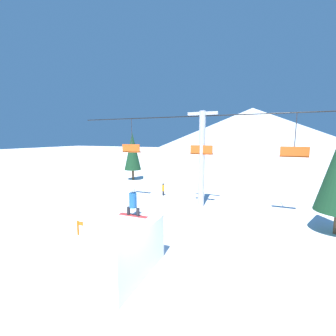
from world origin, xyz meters
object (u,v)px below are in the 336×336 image
(snowboarder, at_px, (133,202))
(distant_skier, at_px, (163,189))
(snow_ramp, at_px, (123,250))
(trail_marker, at_px, (78,233))

(snowboarder, distance_m, distant_skier, 11.73)
(snow_ramp, distance_m, distant_skier, 12.80)
(snowboarder, bearing_deg, distant_skier, 106.90)
(snow_ramp, relative_size, snowboarder, 2.58)
(snow_ramp, distance_m, snowboarder, 2.10)
(distant_skier, bearing_deg, trail_marker, -89.49)
(snow_ramp, height_order, distant_skier, snow_ramp)
(snowboarder, height_order, trail_marker, snowboarder)
(snowboarder, xyz_separation_m, distant_skier, (-3.36, 11.05, -2.06))
(snowboarder, bearing_deg, trail_marker, -177.37)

